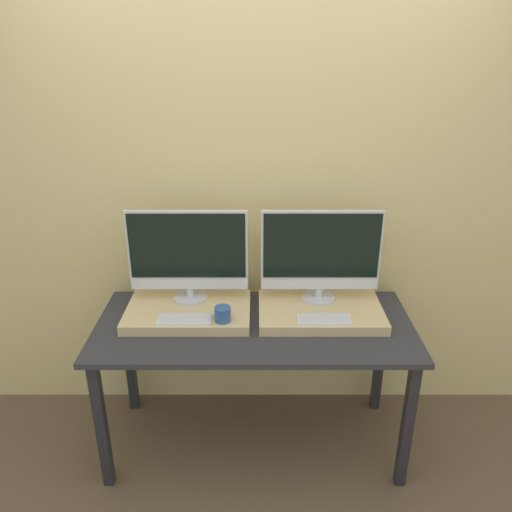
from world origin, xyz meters
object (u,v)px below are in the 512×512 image
object	(u,v)px
mug	(224,314)
monitor_right	(323,254)
monitor_left	(190,254)
keyboard_left	(186,319)
keyboard_right	(326,320)

from	to	relation	value
mug	monitor_right	distance (m)	0.60
monitor_left	keyboard_left	distance (m)	0.35
mug	monitor_right	size ratio (longest dim) A/B	0.13
mug	keyboard_right	world-z (taller)	mug
keyboard_left	keyboard_right	distance (m)	0.69
monitor_left	keyboard_right	distance (m)	0.78
monitor_right	monitor_left	bearing A→B (deg)	180.00
mug	keyboard_right	xyz separation A→B (m)	(0.50, 0.00, -0.03)
keyboard_right	monitor_left	bearing A→B (deg)	161.11
keyboard_left	mug	distance (m)	0.19
monitor_left	keyboard_left	size ratio (longest dim) A/B	2.33
keyboard_left	keyboard_right	bearing A→B (deg)	0.00
keyboard_left	monitor_left	bearing A→B (deg)	90.00
keyboard_left	keyboard_right	size ratio (longest dim) A/B	1.00
mug	keyboard_right	distance (m)	0.50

